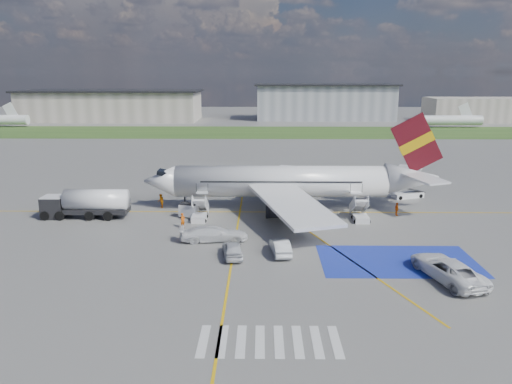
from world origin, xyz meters
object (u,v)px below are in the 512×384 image
van_white_a (448,265)px  car_silver_a (233,249)px  airliner (293,181)px  gpu_cart (189,211)px  fuel_tanker (86,206)px  belt_loader (408,195)px  car_silver_b (280,247)px  van_white_b (214,231)px

van_white_a → car_silver_a: bearing=-29.3°
airliner → gpu_cart: size_ratio=16.38×
airliner → van_white_a: (11.46, -21.94, -2.23)m
fuel_tanker → belt_loader: size_ratio=2.07×
car_silver_a → gpu_cart: bearing=-73.8°
airliner → belt_loader: 17.16m
belt_loader → car_silver_b: size_ratio=1.10×
fuel_tanker → belt_loader: (40.32, 9.98, -1.08)m
fuel_tanker → van_white_b: size_ratio=1.95×
fuel_tanker → van_white_a: (35.77, -17.35, -0.26)m
car_silver_b → van_white_b: (-6.59, 3.70, 0.28)m
belt_loader → fuel_tanker: bearing=173.8°
belt_loader → car_silver_a: 31.85m
car_silver_b → gpu_cart: bearing=-56.8°
car_silver_a → belt_loader: bearing=-143.5°
van_white_b → fuel_tanker: bearing=56.0°
gpu_cart → belt_loader: size_ratio=0.47×
belt_loader → car_silver_b: bearing=-149.8°
van_white_a → van_white_b: (-20.12, 9.26, -0.16)m
fuel_tanker → belt_loader: fuel_tanker is taller
airliner → fuel_tanker: bearing=-169.3°
belt_loader → van_white_b: size_ratio=0.94×
car_silver_b → airliner: bearing=-104.6°
airliner → van_white_a: airliner is taller
airliner → car_silver_a: 18.54m
belt_loader → van_white_b: bearing=-163.8°
airliner → car_silver_a: airliner is taller
gpu_cart → fuel_tanker: bearing=-166.0°
belt_loader → car_silver_a: (-22.50, -22.54, 0.39)m
gpu_cart → car_silver_b: 15.90m
airliner → van_white_b: size_ratio=7.21×
gpu_cart → airliner: bearing=31.7°
fuel_tanker → car_silver_b: 25.18m
car_silver_a → car_silver_b: car_silver_a is taller
van_white_b → belt_loader: bearing=-60.5°
car_silver_b → car_silver_a: bearing=2.6°
van_white_b → van_white_a: bearing=-121.4°
airliner → belt_loader: bearing=18.6°
belt_loader → car_silver_a: size_ratio=1.11×
airliner → belt_loader: (16.00, 5.39, -3.05)m
airliner → car_silver_b: bearing=-97.2°
car_silver_b → van_white_a: van_white_a is taller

